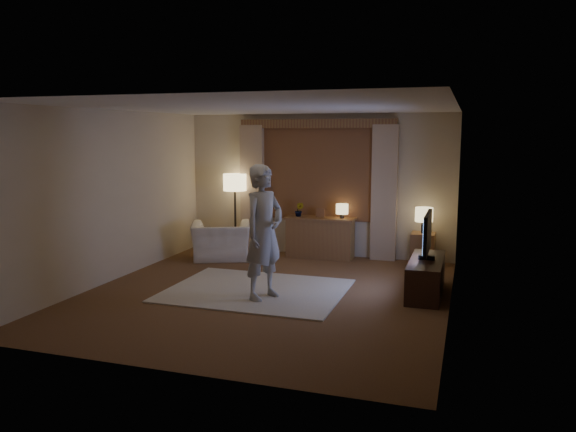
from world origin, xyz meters
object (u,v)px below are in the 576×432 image
at_px(side_table, 423,249).
at_px(person, 264,232).
at_px(sideboard, 320,238).
at_px(armchair, 221,241).
at_px(tv_stand, 426,277).

xyz_separation_m(side_table, person, (-1.89, -2.71, 0.65)).
xyz_separation_m(sideboard, person, (-0.06, -2.76, 0.58)).
bearing_deg(armchair, side_table, 167.29).
distance_m(armchair, person, 2.68).
distance_m(sideboard, side_table, 1.83).
xyz_separation_m(sideboard, tv_stand, (2.02, -1.83, -0.10)).
relative_size(sideboard, side_table, 2.14).
bearing_deg(side_table, sideboard, 178.44).
bearing_deg(sideboard, side_table, -1.56).
relative_size(armchair, side_table, 1.81).
distance_m(armchair, side_table, 3.55).
height_order(side_table, person, person).
bearing_deg(armchair, sideboard, 179.44).
xyz_separation_m(side_table, tv_stand, (0.19, -1.78, -0.03)).
bearing_deg(tv_stand, person, -156.06).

